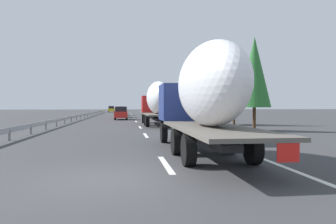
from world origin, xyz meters
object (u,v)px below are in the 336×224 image
(car_red_compact, at_px, (121,113))
(road_sign, at_px, (162,104))
(car_yellow_coupe, at_px, (111,109))
(car_silver_hatch, at_px, (123,111))
(truck_lead, at_px, (157,101))
(truck_trailing, at_px, (203,94))
(car_black_suv, at_px, (121,112))

(car_red_compact, distance_m, road_sign, 11.19)
(car_yellow_coupe, bearing_deg, car_silver_hatch, -173.15)
(truck_lead, bearing_deg, truck_trailing, -180.00)
(truck_trailing, height_order, car_black_suv, truck_trailing)
(car_yellow_coupe, xyz_separation_m, car_black_suv, (-44.12, -3.52, -0.02))
(car_silver_hatch, bearing_deg, road_sign, -152.58)
(truck_lead, bearing_deg, car_yellow_coupe, 6.29)
(car_black_suv, bearing_deg, truck_trailing, -174.71)
(truck_lead, distance_m, road_sign, 23.08)
(car_red_compact, bearing_deg, truck_lead, -165.10)
(truck_lead, xyz_separation_m, car_silver_hatch, (35.87, 3.65, -1.53))
(truck_lead, height_order, car_red_compact, truck_lead)
(car_black_suv, relative_size, road_sign, 1.35)
(car_yellow_coupe, bearing_deg, car_black_suv, -175.44)
(truck_lead, relative_size, car_silver_hatch, 2.67)
(car_yellow_coupe, bearing_deg, truck_trailing, -175.08)
(car_silver_hatch, relative_size, car_black_suv, 1.06)
(truck_lead, height_order, truck_trailing, same)
(truck_trailing, xyz_separation_m, car_silver_hatch, (54.72, 3.65, -1.50))
(car_silver_hatch, xyz_separation_m, road_sign, (-13.01, -6.75, 1.37))
(car_red_compact, height_order, road_sign, road_sign)
(truck_trailing, bearing_deg, car_silver_hatch, 3.81)
(car_silver_hatch, height_order, car_yellow_coupe, car_yellow_coupe)
(car_silver_hatch, distance_m, car_black_suv, 13.17)
(truck_lead, relative_size, car_yellow_coupe, 2.71)
(truck_trailing, relative_size, car_silver_hatch, 2.53)
(car_yellow_coupe, relative_size, car_red_compact, 1.06)
(truck_lead, distance_m, truck_trailing, 18.84)
(truck_lead, relative_size, car_red_compact, 2.88)
(car_black_suv, bearing_deg, truck_lead, -170.38)
(road_sign, bearing_deg, car_yellow_coupe, 13.40)
(car_red_compact, bearing_deg, car_yellow_coupe, 3.92)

